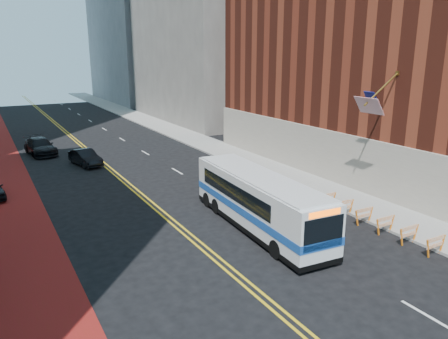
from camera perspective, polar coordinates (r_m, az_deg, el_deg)
ground at (r=17.40m, az=9.15°, el=-19.32°), size 160.00×160.00×0.00m
sidewalk_right at (r=47.22m, az=-1.96°, el=3.23°), size 4.00×140.00×0.15m
bus_lane_paint at (r=42.23m, az=-26.95°, el=0.04°), size 3.60×140.00×0.01m
center_line_inner at (r=43.17m, az=-16.46°, el=1.38°), size 0.14×140.00×0.01m
center_line_outer at (r=43.24m, az=-16.00°, el=1.44°), size 0.14×140.00×0.01m
lane_dashes at (r=51.95m, az=-13.16°, el=3.86°), size 0.14×98.20×0.01m
brick_building at (r=38.77m, az=25.13°, el=15.49°), size 18.73×36.00×22.00m
construction_barriers at (r=25.43m, az=21.64°, el=-7.01°), size 1.42×10.91×1.00m
transit_bus at (r=24.87m, az=4.43°, el=-4.03°), size 3.18×11.62×3.16m
car_b at (r=40.73m, az=-17.65°, el=1.50°), size 2.33×4.50×1.41m
car_c at (r=46.66m, az=-22.87°, el=2.81°), size 2.86×5.73×1.60m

